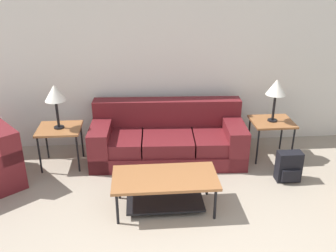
{
  "coord_description": "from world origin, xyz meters",
  "views": [
    {
      "loc": [
        -0.43,
        -1.86,
        2.69
      ],
      "look_at": [
        -0.08,
        2.45,
        0.8
      ],
      "focal_mm": 40.0,
      "sensor_mm": 36.0,
      "label": 1
    }
  ],
  "objects": [
    {
      "name": "wall_back",
      "position": [
        0.0,
        3.68,
        1.3
      ],
      "size": [
        8.95,
        0.06,
        2.6
      ],
      "color": "silver",
      "rests_on": "ground_plane"
    },
    {
      "name": "couch",
      "position": [
        -0.03,
        3.12,
        0.29
      ],
      "size": [
        2.25,
        1.03,
        0.82
      ],
      "color": "maroon",
      "rests_on": "ground_plane"
    },
    {
      "name": "coffee_table",
      "position": [
        -0.16,
        1.84,
        0.32
      ],
      "size": [
        1.22,
        0.62,
        0.43
      ],
      "color": "#935B33",
      "rests_on": "ground_plane"
    },
    {
      "name": "side_table_left",
      "position": [
        -1.56,
        3.02,
        0.53
      ],
      "size": [
        0.6,
        0.52,
        0.58
      ],
      "color": "#935B33",
      "rests_on": "ground_plane"
    },
    {
      "name": "side_table_right",
      "position": [
        1.49,
        3.02,
        0.53
      ],
      "size": [
        0.6,
        0.52,
        0.58
      ],
      "color": "#935B33",
      "rests_on": "ground_plane"
    },
    {
      "name": "table_lamp_left",
      "position": [
        -1.56,
        3.02,
        1.08
      ],
      "size": [
        0.28,
        0.28,
        0.62
      ],
      "color": "black",
      "rests_on": "side_table_left"
    },
    {
      "name": "table_lamp_right",
      "position": [
        1.49,
        3.02,
        1.08
      ],
      "size": [
        0.28,
        0.28,
        0.62
      ],
      "color": "black",
      "rests_on": "side_table_right"
    },
    {
      "name": "backpack",
      "position": [
        1.52,
        2.33,
        0.2
      ],
      "size": [
        0.32,
        0.25,
        0.41
      ],
      "color": "black",
      "rests_on": "ground_plane"
    }
  ]
}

